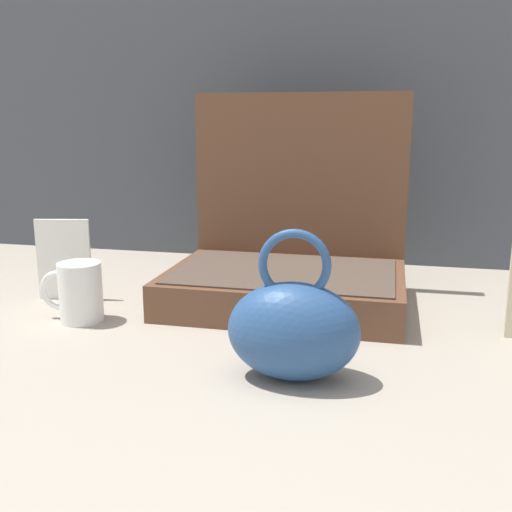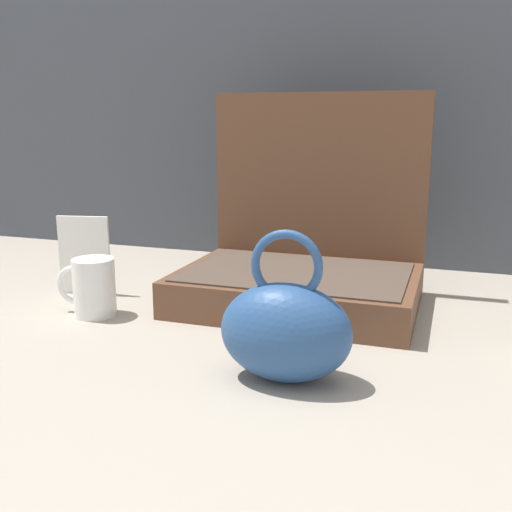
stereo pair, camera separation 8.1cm
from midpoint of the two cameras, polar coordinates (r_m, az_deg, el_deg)
name	(u,v)px [view 1 (the left image)]	position (r m, az deg, el deg)	size (l,w,h in m)	color
ground_plane	(257,345)	(0.87, -2.59, -8.60)	(6.00, 6.00, 0.00)	#9E9384
open_suitcase	(290,254)	(1.07, 1.10, 0.13)	(0.41, 0.30, 0.37)	brown
teal_pouch_handbag	(293,329)	(0.74, 0.49, -7.09)	(0.17, 0.11, 0.19)	#284C7F
coffee_mug	(79,292)	(1.01, -18.96, -3.34)	(0.11, 0.07, 0.10)	white
poster_card_right	(64,259)	(1.13, -20.03, -0.34)	(0.10, 0.01, 0.15)	white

